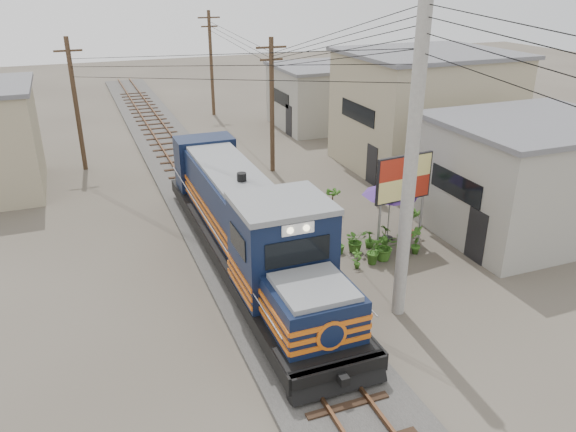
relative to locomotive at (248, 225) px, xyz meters
name	(u,v)px	position (x,y,z in m)	size (l,w,h in m)	color
ground	(290,326)	(0.00, -4.09, -1.65)	(120.00, 120.00, 0.00)	#473F35
ballast	(210,207)	(0.00, 5.91, -1.57)	(3.60, 70.00, 0.16)	#595651
track	(210,203)	(0.00, 5.91, -1.39)	(1.15, 70.00, 0.12)	#51331E
locomotive	(248,225)	(0.00, 0.00, 0.00)	(2.78, 15.12, 3.75)	black
utility_pole_main	(411,162)	(3.50, -4.59, 3.35)	(0.40, 0.40, 10.00)	#9E9B93
wooden_pole_mid	(272,104)	(4.50, 9.91, 2.02)	(1.60, 0.24, 7.00)	#4C3826
wooden_pole_far	(211,62)	(4.80, 23.91, 2.28)	(1.60, 0.24, 7.50)	#4C3826
wooden_pole_left	(76,102)	(-5.00, 13.91, 2.02)	(1.60, 0.24, 7.00)	#4C3826
power_lines	(205,40)	(-0.14, 4.40, 5.91)	(9.65, 19.00, 3.30)	black
shophouse_front	(528,177)	(11.50, -1.09, 0.71)	(7.35, 6.30, 4.70)	gray
shophouse_mid	(424,110)	(12.50, 7.91, 1.46)	(8.40, 7.35, 6.20)	tan
shophouse_back	(321,96)	(11.00, 17.91, 0.46)	(6.30, 6.30, 4.20)	gray
billboard	(404,181)	(5.91, -0.70, 1.15)	(2.45, 0.39, 3.79)	#99999E
market_umbrella	(391,189)	(5.90, 0.13, 0.53)	(2.97, 2.97, 2.49)	black
vendor	(380,188)	(7.44, 3.48, -0.80)	(0.62, 0.41, 1.70)	black
plant_nursery	(377,243)	(4.85, -0.88, -1.17)	(3.32, 2.92, 1.14)	#31601B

